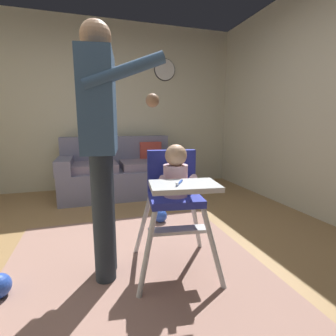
{
  "coord_description": "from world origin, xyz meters",
  "views": [
    {
      "loc": [
        -0.22,
        -1.78,
        1.08
      ],
      "look_at": [
        0.27,
        -0.18,
        0.77
      ],
      "focal_mm": 26.64,
      "sensor_mm": 36.0,
      "label": 1
    }
  ],
  "objects": [
    {
      "name": "wall_clock",
      "position": [
        1.02,
        2.44,
        1.95
      ],
      "size": [
        0.36,
        0.04,
        0.36
      ],
      "color": "white"
    },
    {
      "name": "toy_ball",
      "position": [
        0.46,
        0.71,
        0.07
      ],
      "size": [
        0.14,
        0.14,
        0.14
      ],
      "primitive_type": "sphere",
      "color": "#284CB7",
      "rests_on": "ground"
    },
    {
      "name": "adult_standing",
      "position": [
        -0.16,
        -0.09,
        0.96
      ],
      "size": [
        0.51,
        0.55,
        1.69
      ],
      "rotation": [
        0.0,
        0.0,
        -0.15
      ],
      "color": "#28313B",
      "rests_on": "ground"
    },
    {
      "name": "wall_far",
      "position": [
        0.0,
        2.49,
        1.32
      ],
      "size": [
        5.16,
        0.06,
        2.65
      ],
      "primitive_type": "cube",
      "color": "beige",
      "rests_on": "ground"
    },
    {
      "name": "wall_right",
      "position": [
        2.21,
        0.3,
        1.32
      ],
      "size": [
        0.06,
        5.51,
        2.65
      ],
      "primitive_type": "cube",
      "color": "beige",
      "rests_on": "ground"
    },
    {
      "name": "couch",
      "position": [
        0.16,
        1.97,
        0.33
      ],
      "size": [
        1.68,
        0.86,
        0.86
      ],
      "rotation": [
        0.0,
        0.0,
        -1.57
      ],
      "color": "slate",
      "rests_on": "ground"
    },
    {
      "name": "ground",
      "position": [
        0.0,
        0.0,
        -0.05
      ],
      "size": [
        5.96,
        6.51,
        0.1
      ],
      "primitive_type": "cube",
      "color": "#9B764A"
    },
    {
      "name": "high_chair",
      "position": [
        0.33,
        -0.17,
        0.64
      ],
      "size": [
        0.68,
        0.78,
        0.94
      ],
      "rotation": [
        0.0,
        0.0,
        -1.71
      ],
      "color": "silver",
      "rests_on": "ground"
    },
    {
      "name": "area_rug",
      "position": [
        0.04,
        -0.42,
        0.0
      ],
      "size": [
        1.89,
        2.69,
        0.01
      ],
      "primitive_type": "cube",
      "color": "#977165",
      "rests_on": "ground"
    }
  ]
}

